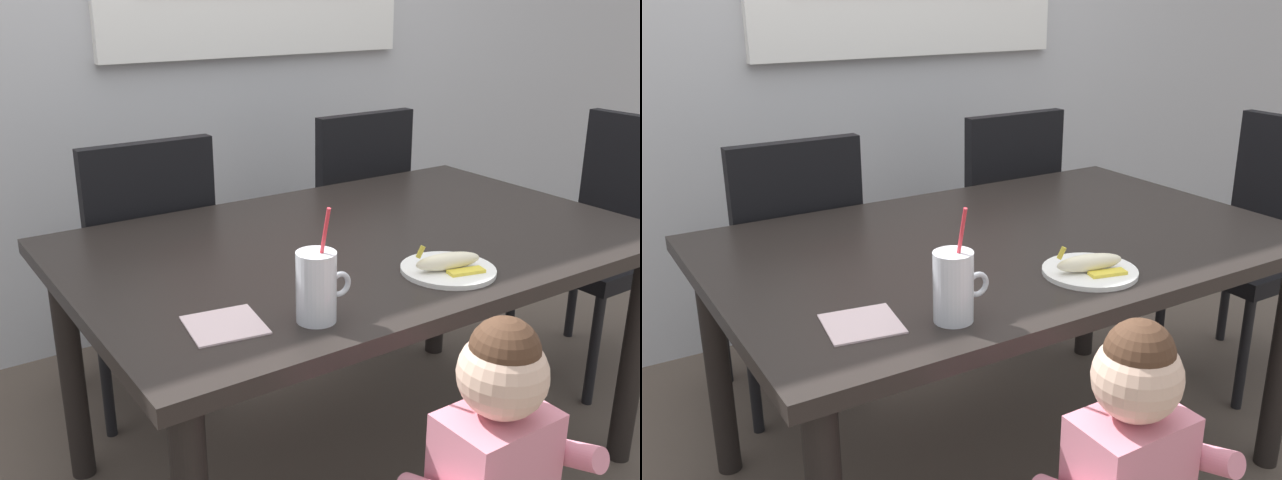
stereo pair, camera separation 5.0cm
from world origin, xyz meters
The scene contains 10 objects.
ground_plane centered at (0.00, 0.00, 0.00)m, with size 24.00×24.00×0.00m, color brown.
dining_table centered at (0.00, 0.00, 0.66)m, with size 1.58×1.01×0.75m.
dining_chair_left centered at (-0.39, 0.68, 0.54)m, with size 0.44×0.44×0.96m.
dining_chair_right centered at (0.49, 0.74, 0.54)m, with size 0.44×0.44×0.96m.
dining_chair_far centered at (1.17, 0.02, 0.54)m, with size 0.44×0.44×0.96m.
toddler_standing centered at (-0.21, -0.72, 0.53)m, with size 0.33×0.24×0.84m.
milk_cup centered at (-0.39, -0.37, 0.81)m, with size 0.13×0.08×0.25m.
snack_plate centered at (0.02, -0.33, 0.75)m, with size 0.23×0.23×0.01m, color white.
peeled_banana centered at (0.01, -0.33, 0.78)m, with size 0.18×0.13×0.07m.
paper_napkin centered at (-0.56, -0.29, 0.75)m, with size 0.15×0.15×0.00m, color silver.
Camera 1 is at (-1.13, -1.50, 1.39)m, focal length 40.32 mm.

